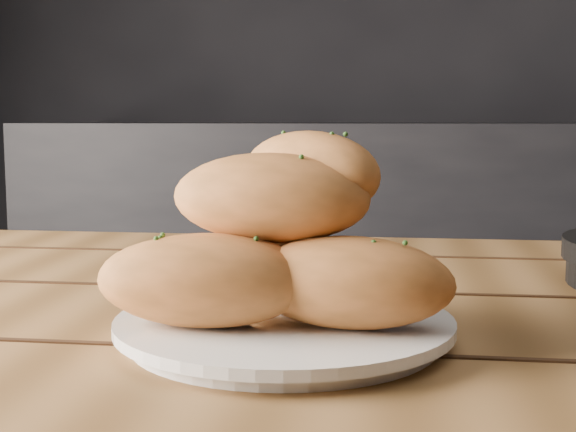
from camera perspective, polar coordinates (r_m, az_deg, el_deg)
The scene contains 3 objects.
table at distance 0.69m, azimuth 11.60°, elevation -14.80°, with size 1.61×0.90×0.75m.
plate at distance 0.59m, azimuth -0.26°, elevation -8.00°, with size 0.25×0.25×0.02m.
bread_rolls at distance 0.58m, azimuth -1.24°, elevation -2.16°, with size 0.25×0.19×0.14m.
Camera 1 is at (-0.51, -0.34, 0.91)m, focal length 50.00 mm.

